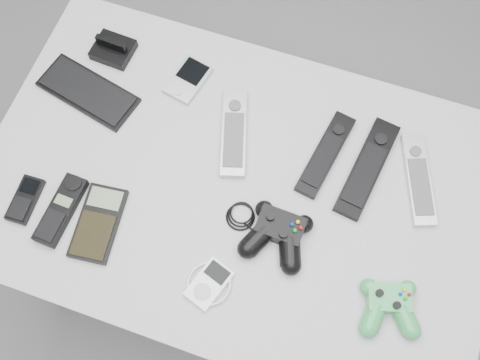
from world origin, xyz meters
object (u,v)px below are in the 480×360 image
(calculator, at_px, (98,223))
(remote_black_b, at_px, (367,168))
(pda, at_px, (188,80))
(controller_green, at_px, (389,305))
(mp3_player, at_px, (209,284))
(cordless_handset, at_px, (61,210))
(remote_black_a, at_px, (326,154))
(desk, at_px, (238,196))
(pda_keyboard, at_px, (88,92))
(remote_silver_a, at_px, (234,133))
(controller_black, at_px, (278,233))
(remote_silver_b, at_px, (418,179))
(mobile_phone, at_px, (25,200))

(calculator, bearing_deg, remote_black_b, 24.81)
(pda, bearing_deg, controller_green, -20.24)
(mp3_player, distance_m, controller_green, 0.37)
(cordless_handset, bearing_deg, calculator, 2.96)
(remote_black_a, bearing_deg, mp3_player, -102.38)
(desk, height_order, mp3_player, mp3_player)
(calculator, bearing_deg, pda_keyboard, 112.20)
(remote_silver_a, height_order, calculator, remote_silver_a)
(cordless_handset, relative_size, mp3_player, 1.64)
(remote_silver_a, xyz_separation_m, controller_black, (0.17, -0.20, 0.01))
(pda_keyboard, relative_size, pda, 2.09)
(desk, height_order, remote_silver_b, remote_silver_b)
(remote_black_a, distance_m, cordless_handset, 0.60)
(remote_black_b, bearing_deg, desk, -145.08)
(mobile_phone, height_order, controller_green, controller_green)
(remote_silver_b, bearing_deg, controller_black, -159.51)
(desk, bearing_deg, pda_keyboard, 165.42)
(remote_silver_a, bearing_deg, controller_green, -49.33)
(pda, bearing_deg, remote_silver_a, -20.94)
(mp3_player, bearing_deg, pda_keyboard, 160.24)
(mp3_player, height_order, controller_black, controller_black)
(calculator, bearing_deg, cordless_handset, 173.80)
(calculator, distance_m, controller_green, 0.64)
(remote_silver_b, bearing_deg, calculator, -173.23)
(cordless_handset, bearing_deg, pda_keyboard, 106.45)
(pda, distance_m, mp3_player, 0.50)
(remote_silver_a, height_order, mobile_phone, remote_silver_a)
(mobile_phone, distance_m, cordless_handset, 0.09)
(desk, bearing_deg, controller_black, -34.33)
(pda, relative_size, cordless_handset, 0.70)
(pda, relative_size, controller_green, 0.87)
(pda_keyboard, distance_m, calculator, 0.33)
(desk, bearing_deg, mp3_player, -85.74)
(remote_silver_a, distance_m, controller_green, 0.51)
(desk, height_order, mobile_phone, mobile_phone)
(remote_silver_a, distance_m, remote_black_b, 0.31)
(pda_keyboard, distance_m, mobile_phone, 0.30)
(mp3_player, xyz_separation_m, controller_green, (0.36, 0.08, 0.01))
(controller_green, bearing_deg, controller_black, 148.45)
(remote_silver_b, height_order, cordless_handset, cordless_handset)
(calculator, bearing_deg, controller_green, -3.59)
(desk, xyz_separation_m, calculator, (-0.26, -0.18, 0.08))
(desk, height_order, controller_black, controller_black)
(remote_silver_a, bearing_deg, calculator, -141.76)
(pda_keyboard, bearing_deg, controller_green, -5.15)
(controller_black, bearing_deg, desk, 147.86)
(pda_keyboard, bearing_deg, mp3_player, -25.01)
(desk, bearing_deg, remote_silver_b, 20.61)
(controller_black, bearing_deg, pda_keyboard, 162.65)
(pda_keyboard, xyz_separation_m, remote_black_b, (0.68, 0.02, 0.00))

